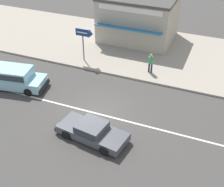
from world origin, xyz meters
TOP-DOWN VIEW (x-y plane):
  - ground_plane at (0.00, 0.00)m, footprint 160.00×160.00m
  - lane_centre_stripe at (0.00, 0.00)m, footprint 50.40×0.14m
  - kerb_strip at (0.00, 9.87)m, footprint 68.00×10.00m
  - sedan_dark_grey_2 at (0.66, -2.22)m, footprint 4.52×2.30m
  - minivan_pale_blue_3 at (-6.99, 0.71)m, footprint 4.60×2.51m
  - arrow_signboard at (-3.46, 6.07)m, footprint 1.54×0.65m
  - pedestrian_mid_kerb at (1.75, 6.24)m, footprint 0.34×0.34m
  - shopfront_corner_warung at (-1.20, 12.00)m, footprint 6.76×5.92m

SIDE VIEW (x-z plane):
  - ground_plane at x=0.00m, z-range 0.00..0.00m
  - lane_centre_stripe at x=0.00m, z-range 0.00..0.01m
  - kerb_strip at x=0.00m, z-range 0.00..0.15m
  - sedan_dark_grey_2 at x=0.66m, z-range 0.00..1.07m
  - minivan_pale_blue_3 at x=-6.99m, z-range 0.06..1.63m
  - pedestrian_mid_kerb at x=1.75m, z-range 0.28..1.87m
  - shopfront_corner_warung at x=-1.20m, z-range 0.16..4.32m
  - arrow_signboard at x=-3.46m, z-range 1.09..3.91m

